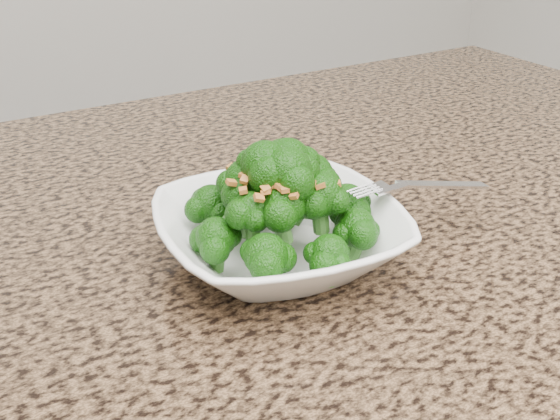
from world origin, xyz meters
TOP-DOWN VIEW (x-y plane):
  - granite_counter at (0.00, 0.30)m, footprint 1.64×1.04m
  - bowl at (0.11, 0.32)m, footprint 0.23×0.23m
  - broccoli_pile at (0.11, 0.32)m, footprint 0.18×0.18m
  - garlic_topping at (0.11, 0.32)m, footprint 0.11×0.11m
  - fork at (0.22, 0.30)m, footprint 0.17×0.04m

SIDE VIEW (x-z plane):
  - granite_counter at x=0.00m, z-range 0.87..0.90m
  - bowl at x=0.11m, z-range 0.90..0.95m
  - fork at x=0.22m, z-range 0.95..0.96m
  - broccoli_pile at x=0.11m, z-range 0.95..1.02m
  - garlic_topping at x=0.11m, z-range 1.02..1.03m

